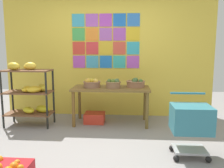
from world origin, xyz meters
The scene contains 9 objects.
ground centered at (0.00, 0.00, 0.00)m, with size 9.51×9.51×0.00m, color gray.
back_wall_with_art centered at (0.00, 1.79, 1.37)m, with size 4.45×0.07×2.73m.
banana_shelf_unit centered at (-1.37, 0.95, 0.68)m, with size 0.86×0.44×1.20m.
display_table centered at (0.12, 1.18, 0.62)m, with size 1.47×0.65×0.71m.
fruit_basket_left centered at (0.17, 1.10, 0.80)m, with size 0.29×0.29×0.18m.
fruit_basket_centre centered at (-0.24, 1.13, 0.79)m, with size 0.33×0.33×0.18m.
fruit_basket_right centered at (0.60, 1.25, 0.79)m, with size 0.37×0.37×0.18m.
produce_crate_under_table centered at (-0.20, 1.19, 0.10)m, with size 0.39×0.32×0.20m, color red.
shopping_cart centered at (1.28, -0.14, 0.49)m, with size 0.50×0.45×0.84m.
Camera 1 is at (0.45, -3.12, 1.43)m, focal length 36.66 mm.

